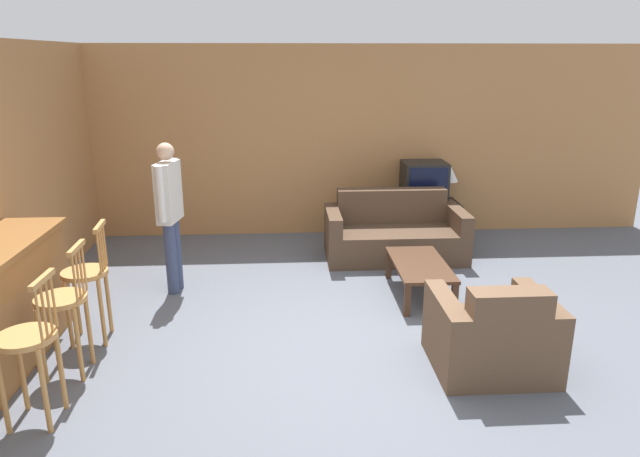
{
  "coord_description": "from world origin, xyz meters",
  "views": [
    {
      "loc": [
        -0.48,
        -4.41,
        2.44
      ],
      "look_at": [
        -0.15,
        0.82,
        0.85
      ],
      "focal_mm": 32.0,
      "sensor_mm": 36.0,
      "label": 1
    }
  ],
  "objects_px": {
    "couch_far": "(394,235)",
    "tv_unit": "(422,220)",
    "bar_chair_near": "(29,347)",
    "person_by_window": "(170,209)",
    "bar_chair_far": "(88,281)",
    "tv": "(424,182)",
    "table_lamp": "(449,174)",
    "coffee_table": "(420,267)",
    "armchair_near": "(493,336)",
    "bar_chair_mid": "(64,308)"
  },
  "relations": [
    {
      "from": "tv",
      "to": "couch_far",
      "type": "bearing_deg",
      "value": -124.95
    },
    {
      "from": "bar_chair_far",
      "to": "table_lamp",
      "type": "bearing_deg",
      "value": 35.16
    },
    {
      "from": "bar_chair_far",
      "to": "armchair_near",
      "type": "distance_m",
      "value": 3.45
    },
    {
      "from": "armchair_near",
      "to": "person_by_window",
      "type": "bearing_deg",
      "value": 147.57
    },
    {
      "from": "tv_unit",
      "to": "person_by_window",
      "type": "bearing_deg",
      "value": -151.15
    },
    {
      "from": "armchair_near",
      "to": "tv",
      "type": "distance_m",
      "value": 3.55
    },
    {
      "from": "armchair_near",
      "to": "bar_chair_near",
      "type": "bearing_deg",
      "value": -171.97
    },
    {
      "from": "bar_chair_near",
      "to": "person_by_window",
      "type": "height_order",
      "value": "person_by_window"
    },
    {
      "from": "couch_far",
      "to": "tv_unit",
      "type": "distance_m",
      "value": 0.94
    },
    {
      "from": "couch_far",
      "to": "person_by_window",
      "type": "distance_m",
      "value": 2.8
    },
    {
      "from": "bar_chair_far",
      "to": "tv_unit",
      "type": "xyz_separation_m",
      "value": [
        3.63,
        2.8,
        -0.31
      ]
    },
    {
      "from": "tv_unit",
      "to": "tv",
      "type": "xyz_separation_m",
      "value": [
        0.0,
        -0.0,
        0.53
      ]
    },
    {
      "from": "tv_unit",
      "to": "armchair_near",
      "type": "bearing_deg",
      "value": -94.18
    },
    {
      "from": "tv_unit",
      "to": "tv",
      "type": "height_order",
      "value": "tv"
    },
    {
      "from": "armchair_near",
      "to": "coffee_table",
      "type": "distance_m",
      "value": 1.54
    },
    {
      "from": "coffee_table",
      "to": "tv",
      "type": "xyz_separation_m",
      "value": [
        0.5,
        1.99,
        0.48
      ]
    },
    {
      "from": "bar_chair_near",
      "to": "coffee_table",
      "type": "relative_size",
      "value": 0.99
    },
    {
      "from": "tv",
      "to": "table_lamp",
      "type": "xyz_separation_m",
      "value": [
        0.35,
        0.0,
        0.11
      ]
    },
    {
      "from": "bar_chair_far",
      "to": "tv",
      "type": "height_order",
      "value": "bar_chair_far"
    },
    {
      "from": "tv_unit",
      "to": "table_lamp",
      "type": "bearing_deg",
      "value": 0.0
    },
    {
      "from": "coffee_table",
      "to": "table_lamp",
      "type": "xyz_separation_m",
      "value": [
        0.84,
        1.99,
        0.58
      ]
    },
    {
      "from": "bar_chair_near",
      "to": "person_by_window",
      "type": "bearing_deg",
      "value": 76.97
    },
    {
      "from": "armchair_near",
      "to": "tv_unit",
      "type": "distance_m",
      "value": 3.52
    },
    {
      "from": "bar_chair_near",
      "to": "armchair_near",
      "type": "distance_m",
      "value": 3.41
    },
    {
      "from": "couch_far",
      "to": "person_by_window",
      "type": "height_order",
      "value": "person_by_window"
    },
    {
      "from": "table_lamp",
      "to": "person_by_window",
      "type": "height_order",
      "value": "person_by_window"
    },
    {
      "from": "bar_chair_near",
      "to": "table_lamp",
      "type": "bearing_deg",
      "value": 45.1
    },
    {
      "from": "bar_chair_near",
      "to": "couch_far",
      "type": "distance_m",
      "value": 4.47
    },
    {
      "from": "bar_chair_mid",
      "to": "tv",
      "type": "height_order",
      "value": "bar_chair_mid"
    },
    {
      "from": "couch_far",
      "to": "tv",
      "type": "relative_size",
      "value": 2.94
    },
    {
      "from": "bar_chair_near",
      "to": "tv",
      "type": "relative_size",
      "value": 1.84
    },
    {
      "from": "tv",
      "to": "person_by_window",
      "type": "xyz_separation_m",
      "value": [
        -3.1,
        -1.7,
        0.13
      ]
    },
    {
      "from": "couch_far",
      "to": "bar_chair_mid",
      "type": "bearing_deg",
      "value": -140.05
    },
    {
      "from": "bar_chair_far",
      "to": "table_lamp",
      "type": "xyz_separation_m",
      "value": [
        3.97,
        2.8,
        0.33
      ]
    },
    {
      "from": "bar_chair_near",
      "to": "tv_unit",
      "type": "distance_m",
      "value": 5.4
    },
    {
      "from": "couch_far",
      "to": "armchair_near",
      "type": "height_order",
      "value": "couch_far"
    },
    {
      "from": "coffee_table",
      "to": "tv_unit",
      "type": "relative_size",
      "value": 1.11
    },
    {
      "from": "tv_unit",
      "to": "tv",
      "type": "distance_m",
      "value": 0.53
    },
    {
      "from": "bar_chair_mid",
      "to": "table_lamp",
      "type": "xyz_separation_m",
      "value": [
        3.97,
        3.36,
        0.33
      ]
    },
    {
      "from": "couch_far",
      "to": "tv_unit",
      "type": "xyz_separation_m",
      "value": [
        0.54,
        0.77,
        -0.04
      ]
    },
    {
      "from": "couch_far",
      "to": "armchair_near",
      "type": "distance_m",
      "value": 2.76
    },
    {
      "from": "bar_chair_mid",
      "to": "table_lamp",
      "type": "height_order",
      "value": "bar_chair_mid"
    },
    {
      "from": "couch_far",
      "to": "tv",
      "type": "height_order",
      "value": "tv"
    },
    {
      "from": "table_lamp",
      "to": "couch_far",
      "type": "bearing_deg",
      "value": -138.93
    },
    {
      "from": "bar_chair_far",
      "to": "bar_chair_mid",
      "type": "bearing_deg",
      "value": -89.99
    },
    {
      "from": "tv_unit",
      "to": "table_lamp",
      "type": "relative_size",
      "value": 1.85
    },
    {
      "from": "tv",
      "to": "armchair_near",
      "type": "bearing_deg",
      "value": -94.19
    },
    {
      "from": "armchair_near",
      "to": "coffee_table",
      "type": "xyz_separation_m",
      "value": [
        -0.24,
        1.52,
        0.02
      ]
    },
    {
      "from": "bar_chair_mid",
      "to": "couch_far",
      "type": "xyz_separation_m",
      "value": [
        3.09,
        2.59,
        -0.28
      ]
    },
    {
      "from": "coffee_table",
      "to": "tv_unit",
      "type": "xyz_separation_m",
      "value": [
        0.5,
        1.99,
        -0.06
      ]
    }
  ]
}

